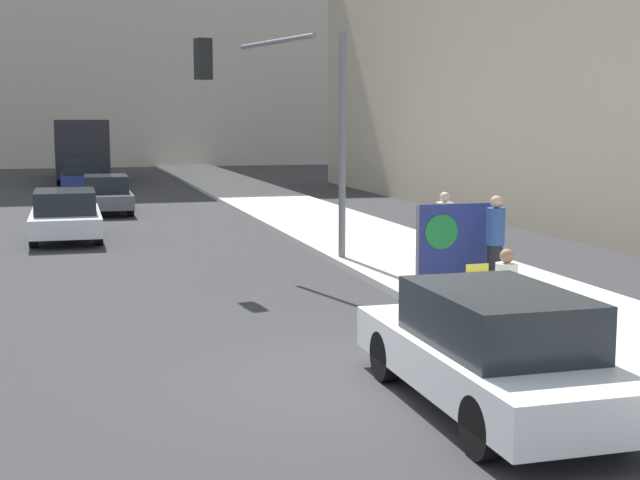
{
  "coord_description": "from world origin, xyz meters",
  "views": [
    {
      "loc": [
        -3.43,
        -10.29,
        3.3
      ],
      "look_at": [
        0.89,
        5.06,
        1.14
      ],
      "focal_mm": 50.0,
      "sensor_mm": 36.0,
      "label": 1
    }
  ],
  "objects_px": {
    "jogger_on_sidewalk": "(495,242)",
    "parked_car_curbside": "(492,350)",
    "protest_banner": "(458,243)",
    "car_on_road_distant": "(82,176)",
    "car_on_road_midblock": "(106,194)",
    "city_bus_on_road": "(81,146)",
    "car_on_road_nearest": "(65,215)",
    "traffic_light_pole": "(289,103)",
    "pedestrian_behind": "(444,231)",
    "seated_protester": "(508,286)"
  },
  "relations": [
    {
      "from": "jogger_on_sidewalk",
      "to": "pedestrian_behind",
      "type": "bearing_deg",
      "value": -56.22
    },
    {
      "from": "seated_protester",
      "to": "pedestrian_behind",
      "type": "bearing_deg",
      "value": 86.18
    },
    {
      "from": "pedestrian_behind",
      "to": "car_on_road_distant",
      "type": "height_order",
      "value": "pedestrian_behind"
    },
    {
      "from": "jogger_on_sidewalk",
      "to": "parked_car_curbside",
      "type": "xyz_separation_m",
      "value": [
        -2.97,
        -5.83,
        -0.34
      ]
    },
    {
      "from": "parked_car_curbside",
      "to": "city_bus_on_road",
      "type": "xyz_separation_m",
      "value": [
        -3.9,
        41.16,
        1.18
      ]
    },
    {
      "from": "protest_banner",
      "to": "city_bus_on_road",
      "type": "height_order",
      "value": "city_bus_on_road"
    },
    {
      "from": "pedestrian_behind",
      "to": "city_bus_on_road",
      "type": "height_order",
      "value": "city_bus_on_road"
    },
    {
      "from": "pedestrian_behind",
      "to": "protest_banner",
      "type": "bearing_deg",
      "value": 64.86
    },
    {
      "from": "protest_banner",
      "to": "car_on_road_nearest",
      "type": "xyz_separation_m",
      "value": [
        -7.16,
        10.1,
        -0.29
      ]
    },
    {
      "from": "car_on_road_midblock",
      "to": "car_on_road_distant",
      "type": "height_order",
      "value": "car_on_road_distant"
    },
    {
      "from": "traffic_light_pole",
      "to": "parked_car_curbside",
      "type": "distance_m",
      "value": 10.64
    },
    {
      "from": "city_bus_on_road",
      "to": "jogger_on_sidewalk",
      "type": "bearing_deg",
      "value": -79.0
    },
    {
      "from": "protest_banner",
      "to": "car_on_road_nearest",
      "type": "height_order",
      "value": "protest_banner"
    },
    {
      "from": "car_on_road_distant",
      "to": "car_on_road_midblock",
      "type": "bearing_deg",
      "value": -85.9
    },
    {
      "from": "protest_banner",
      "to": "car_on_road_distant",
      "type": "distance_m",
      "value": 27.34
    },
    {
      "from": "traffic_light_pole",
      "to": "car_on_road_midblock",
      "type": "xyz_separation_m",
      "value": [
        -3.48,
        13.07,
        -2.97
      ]
    },
    {
      "from": "parked_car_curbside",
      "to": "pedestrian_behind",
      "type": "bearing_deg",
      "value": 70.03
    },
    {
      "from": "parked_car_curbside",
      "to": "car_on_road_nearest",
      "type": "relative_size",
      "value": 0.97
    },
    {
      "from": "pedestrian_behind",
      "to": "protest_banner",
      "type": "relative_size",
      "value": 0.96
    },
    {
      "from": "car_on_road_midblock",
      "to": "city_bus_on_road",
      "type": "height_order",
      "value": "city_bus_on_road"
    },
    {
      "from": "seated_protester",
      "to": "car_on_road_distant",
      "type": "relative_size",
      "value": 0.29
    },
    {
      "from": "jogger_on_sidewalk",
      "to": "car_on_road_distant",
      "type": "height_order",
      "value": "jogger_on_sidewalk"
    },
    {
      "from": "protest_banner",
      "to": "car_on_road_distant",
      "type": "xyz_separation_m",
      "value": [
        -6.49,
        26.56,
        -0.25
      ]
    },
    {
      "from": "car_on_road_midblock",
      "to": "pedestrian_behind",
      "type": "bearing_deg",
      "value": -67.7
    },
    {
      "from": "jogger_on_sidewalk",
      "to": "car_on_road_midblock",
      "type": "bearing_deg",
      "value": -37.52
    },
    {
      "from": "protest_banner",
      "to": "car_on_road_midblock",
      "type": "bearing_deg",
      "value": 108.89
    },
    {
      "from": "car_on_road_nearest",
      "to": "car_on_road_midblock",
      "type": "height_order",
      "value": "car_on_road_nearest"
    },
    {
      "from": "pedestrian_behind",
      "to": "car_on_road_distant",
      "type": "bearing_deg",
      "value": -84.62
    },
    {
      "from": "traffic_light_pole",
      "to": "jogger_on_sidewalk",
      "type": "bearing_deg",
      "value": -57.33
    },
    {
      "from": "parked_car_curbside",
      "to": "city_bus_on_road",
      "type": "distance_m",
      "value": 41.36
    },
    {
      "from": "jogger_on_sidewalk",
      "to": "car_on_road_nearest",
      "type": "xyz_separation_m",
      "value": [
        -7.66,
        10.62,
        -0.35
      ]
    },
    {
      "from": "pedestrian_behind",
      "to": "car_on_road_nearest",
      "type": "distance_m",
      "value": 11.34
    },
    {
      "from": "car_on_road_midblock",
      "to": "city_bus_on_road",
      "type": "distance_m",
      "value": 17.91
    },
    {
      "from": "seated_protester",
      "to": "parked_car_curbside",
      "type": "relative_size",
      "value": 0.27
    },
    {
      "from": "parked_car_curbside",
      "to": "car_on_road_nearest",
      "type": "xyz_separation_m",
      "value": [
        -4.69,
        16.45,
        -0.02
      ]
    },
    {
      "from": "protest_banner",
      "to": "parked_car_curbside",
      "type": "height_order",
      "value": "protest_banner"
    },
    {
      "from": "protest_banner",
      "to": "traffic_light_pole",
      "type": "distance_m",
      "value": 5.24
    },
    {
      "from": "protest_banner",
      "to": "pedestrian_behind",
      "type": "bearing_deg",
      "value": 75.08
    },
    {
      "from": "traffic_light_pole",
      "to": "car_on_road_distant",
      "type": "bearing_deg",
      "value": 100.4
    },
    {
      "from": "pedestrian_behind",
      "to": "car_on_road_nearest",
      "type": "xyz_separation_m",
      "value": [
        -7.62,
        8.39,
        -0.29
      ]
    },
    {
      "from": "car_on_road_distant",
      "to": "city_bus_on_road",
      "type": "height_order",
      "value": "city_bus_on_road"
    },
    {
      "from": "car_on_road_nearest",
      "to": "car_on_road_distant",
      "type": "height_order",
      "value": "car_on_road_distant"
    },
    {
      "from": "seated_protester",
      "to": "pedestrian_behind",
      "type": "relative_size",
      "value": 0.72
    },
    {
      "from": "car_on_road_distant",
      "to": "city_bus_on_road",
      "type": "distance_m",
      "value": 8.32
    },
    {
      "from": "protest_banner",
      "to": "city_bus_on_road",
      "type": "bearing_deg",
      "value": 100.38
    },
    {
      "from": "jogger_on_sidewalk",
      "to": "traffic_light_pole",
      "type": "xyz_separation_m",
      "value": [
        -2.82,
        4.39,
        2.6
      ]
    },
    {
      "from": "pedestrian_behind",
      "to": "protest_banner",
      "type": "xyz_separation_m",
      "value": [
        -0.45,
        -1.7,
        -0.0
      ]
    },
    {
      "from": "pedestrian_behind",
      "to": "traffic_light_pole",
      "type": "height_order",
      "value": "traffic_light_pole"
    },
    {
      "from": "protest_banner",
      "to": "traffic_light_pole",
      "type": "xyz_separation_m",
      "value": [
        -2.32,
        3.87,
        2.67
      ]
    },
    {
      "from": "pedestrian_behind",
      "to": "parked_car_curbside",
      "type": "bearing_deg",
      "value": 59.8
    }
  ]
}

